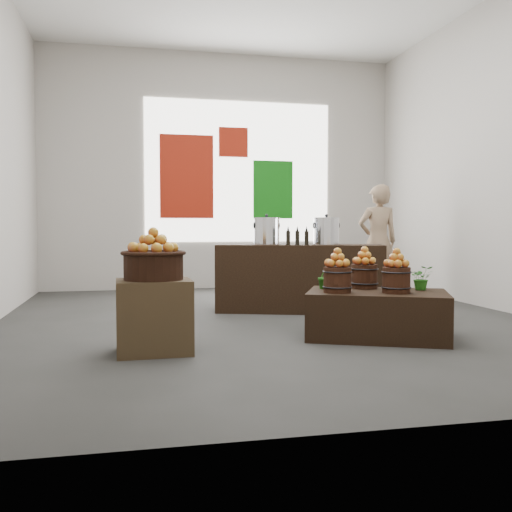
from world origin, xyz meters
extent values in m
plane|color=#323230|center=(0.00, 0.00, 0.00)|extent=(7.00, 7.00, 0.00)
cube|color=#B5AFA7|center=(0.00, 3.50, 2.00)|extent=(6.00, 0.04, 4.00)
cube|color=white|center=(0.30, 3.48, 2.00)|extent=(3.20, 0.02, 2.40)
cube|color=#991C0B|center=(-0.60, 3.47, 1.90)|extent=(0.90, 0.04, 1.40)
cube|color=#106910|center=(0.90, 3.47, 1.70)|extent=(0.70, 0.04, 1.00)
cube|color=#991C0B|center=(0.20, 3.47, 2.50)|extent=(0.50, 0.04, 0.50)
cube|color=#4B3C23|center=(-1.34, -1.39, 0.31)|extent=(0.63, 0.52, 0.62)
cylinder|color=black|center=(-1.34, -1.39, 0.73)|extent=(0.49, 0.49, 0.22)
cube|color=black|center=(0.76, -1.21, 0.22)|extent=(1.50, 1.25, 0.45)
cylinder|color=#33170D|center=(0.35, -1.22, 0.57)|extent=(0.26, 0.26, 0.24)
cylinder|color=#33170D|center=(0.87, -1.37, 0.57)|extent=(0.26, 0.26, 0.24)
cylinder|color=#33170D|center=(0.74, -0.94, 0.57)|extent=(0.26, 0.26, 0.24)
imported|color=#1D5E13|center=(1.22, -1.20, 0.56)|extent=(0.26, 0.24, 0.24)
imported|color=#1D5E13|center=(0.34, -0.89, 0.57)|extent=(0.14, 0.11, 0.25)
cube|color=black|center=(0.53, 0.60, 0.42)|extent=(2.15, 1.25, 0.84)
cylinder|color=silver|center=(0.14, 0.73, 0.99)|extent=(0.32, 0.32, 0.32)
cylinder|color=silver|center=(0.84, 0.50, 0.99)|extent=(0.32, 0.32, 0.32)
imported|color=#8C7156|center=(2.09, 1.73, 0.84)|extent=(0.63, 0.43, 1.68)
camera|label=1|loc=(-1.52, -6.21, 1.06)|focal=40.00mm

